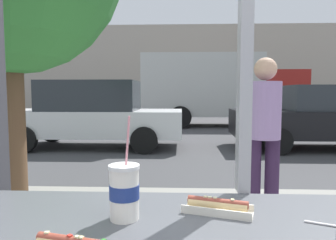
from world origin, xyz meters
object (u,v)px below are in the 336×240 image
Objects in this scene: soda_cup_right at (124,191)px; box_truck at (218,88)px; parked_car_black at (327,116)px; pedestrian at (264,129)px; hotdog_tray_near at (218,206)px; parked_car_white at (92,114)px.

box_truck is (1.74, 12.76, 0.53)m from soda_cup_right.
pedestrian reaches higher than parked_car_black.
pedestrian is (-0.75, -10.61, -0.57)m from box_truck.
parked_car_white reaches higher than hotdog_tray_near.
soda_cup_right is 0.07× the size of parked_car_black.
box_truck is (-2.13, 5.60, 0.81)m from parked_car_black.
parked_car_white is 0.69× the size of box_truck.
hotdog_tray_near is (0.30, 0.06, -0.07)m from soda_cup_right.
parked_car_white is 6.00m from parked_car_black.
soda_cup_right is 2.37m from pedestrian.
box_truck is at bearing 83.53° from hotdog_tray_near.
parked_car_black is (3.57, 7.10, -0.21)m from hotdog_tray_near.
parked_car_black is 0.68× the size of box_truck.
parked_car_black is at bearing -69.20° from box_truck.
box_truck reaches higher than pedestrian.
parked_car_white reaches higher than soda_cup_right.
parked_car_black is at bearing 61.62° from soda_cup_right.
parked_car_white is (-2.13, 7.17, -0.24)m from soda_cup_right.
pedestrian reaches higher than soda_cup_right.
hotdog_tray_near is at bearing -108.34° from pedestrian.
soda_cup_right is 0.07× the size of parked_car_white.
soda_cup_right is 0.21× the size of pedestrian.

